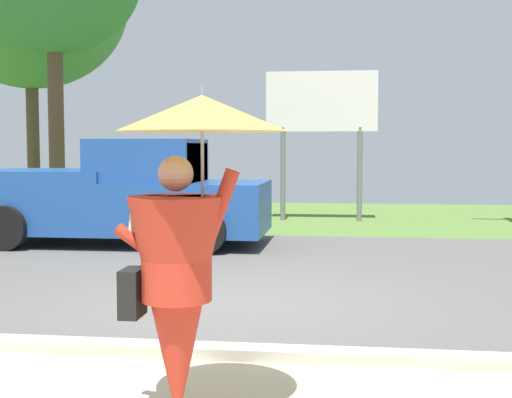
{
  "coord_description": "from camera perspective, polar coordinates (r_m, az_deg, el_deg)",
  "views": [
    {
      "loc": [
        1.21,
        -7.64,
        1.76
      ],
      "look_at": [
        0.08,
        1.0,
        1.1
      ],
      "focal_mm": 49.18,
      "sensor_mm": 36.0,
      "label": 1
    }
  ],
  "objects": [
    {
      "name": "ground_plane",
      "position": [
        10.81,
        0.92,
        -5.3
      ],
      "size": [
        40.0,
        22.0,
        0.2
      ],
      "color": "#565451"
    },
    {
      "name": "roadside_billboard",
      "position": [
        16.56,
        5.35,
        7.04
      ],
      "size": [
        2.6,
        0.12,
        3.5
      ],
      "color": "slate",
      "rests_on": "ground_plane"
    },
    {
      "name": "pickup_truck",
      "position": [
        12.77,
        -10.75,
        0.26
      ],
      "size": [
        5.2,
        2.28,
        1.88
      ],
      "rotation": [
        0.0,
        0.0,
        -0.01
      ],
      "color": "#1E478C",
      "rests_on": "ground_plane"
    },
    {
      "name": "monk_pedestrian",
      "position": [
        4.37,
        -5.96,
        -4.1
      ],
      "size": [
        1.1,
        1.05,
        2.13
      ],
      "rotation": [
        0.0,
        0.0,
        -0.2
      ],
      "color": "#B22D1E",
      "rests_on": "ground_plane"
    }
  ]
}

